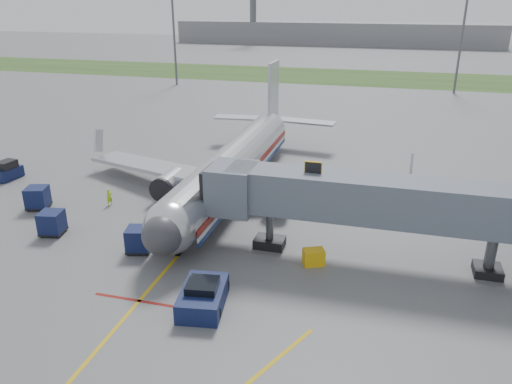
% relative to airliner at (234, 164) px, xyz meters
% --- Properties ---
extents(ground, '(400.00, 400.00, 0.00)m').
position_rel_airliner_xyz_m(ground, '(-0.00, -15.25, -2.65)').
color(ground, '#565659').
rests_on(ground, ground).
extents(grass_strip, '(300.00, 25.00, 0.01)m').
position_rel_airliner_xyz_m(grass_strip, '(-0.00, 74.75, -2.64)').
color(grass_strip, '#2D4C1E').
rests_on(grass_strip, ground).
extents(apron_markings, '(21.52, 50.00, 0.01)m').
position_rel_airliner_xyz_m(apron_markings, '(-0.00, -22.65, -2.64)').
color(apron_markings, gold).
rests_on(apron_markings, ground).
extents(airliner, '(32.10, 35.67, 10.25)m').
position_rel_airliner_xyz_m(airliner, '(0.00, 0.00, 0.00)').
color(airliner, silver).
rests_on(airliner, ground).
extents(jet_bridge, '(25.30, 4.00, 6.90)m').
position_rel_airliner_xyz_m(jet_bridge, '(12.86, -10.25, 1.82)').
color(jet_bridge, slate).
rests_on(jet_bridge, ground).
extents(light_mast_left, '(2.00, 0.44, 20.40)m').
position_rel_airliner_xyz_m(light_mast_left, '(-30.00, 54.75, 8.13)').
color(light_mast_left, '#595B60').
rests_on(light_mast_left, ground).
extents(light_mast_right, '(2.00, 0.44, 20.40)m').
position_rel_airliner_xyz_m(light_mast_right, '(25.00, 59.75, 8.13)').
color(light_mast_right, '#595B60').
rests_on(light_mast_right, ground).
extents(distant_terminal, '(120.00, 14.00, 8.00)m').
position_rel_airliner_xyz_m(distant_terminal, '(-10.00, 154.75, 1.35)').
color(distant_terminal, slate).
rests_on(distant_terminal, ground).
extents(pushback_tug, '(3.08, 4.41, 1.70)m').
position_rel_airliner_xyz_m(pushback_tug, '(4.00, -18.75, -1.94)').
color(pushback_tug, '#0D173D').
rests_on(pushback_tug, ground).
extents(baggage_tug, '(1.73, 2.90, 1.94)m').
position_rel_airliner_xyz_m(baggage_tug, '(-23.06, -3.02, -1.79)').
color(baggage_tug, '#0D173D').
rests_on(baggage_tug, ground).
extents(baggage_cart_a, '(2.06, 2.06, 1.83)m').
position_rel_airliner_xyz_m(baggage_cart_a, '(-3.00, -13.43, -1.71)').
color(baggage_cart_a, '#0D173D').
rests_on(baggage_cart_a, ground).
extents(baggage_cart_b, '(2.00, 2.00, 1.86)m').
position_rel_airliner_xyz_m(baggage_cart_b, '(-10.85, -12.65, -1.70)').
color(baggage_cart_b, '#0D173D').
rests_on(baggage_cart_b, ground).
extents(baggage_cart_c, '(2.24, 2.24, 1.94)m').
position_rel_airliner_xyz_m(baggage_cart_c, '(-15.25, -8.60, -1.66)').
color(baggage_cart_c, '#0D173D').
rests_on(baggage_cart_c, ground).
extents(belt_loader, '(2.12, 4.62, 2.18)m').
position_rel_airliner_xyz_m(belt_loader, '(-2.50, 0.80, -2.10)').
color(belt_loader, '#0D173D').
rests_on(belt_loader, ground).
extents(ground_power_cart, '(1.68, 1.44, 1.14)m').
position_rel_airliner_xyz_m(ground_power_cart, '(9.56, -12.01, -2.08)').
color(ground_power_cart, '#EAAE0D').
rests_on(ground_power_cart, ground).
extents(ramp_worker, '(0.61, 0.64, 1.48)m').
position_rel_airliner_xyz_m(ramp_worker, '(-9.61, -6.31, -1.91)').
color(ramp_worker, '#B1E81B').
rests_on(ramp_worker, ground).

